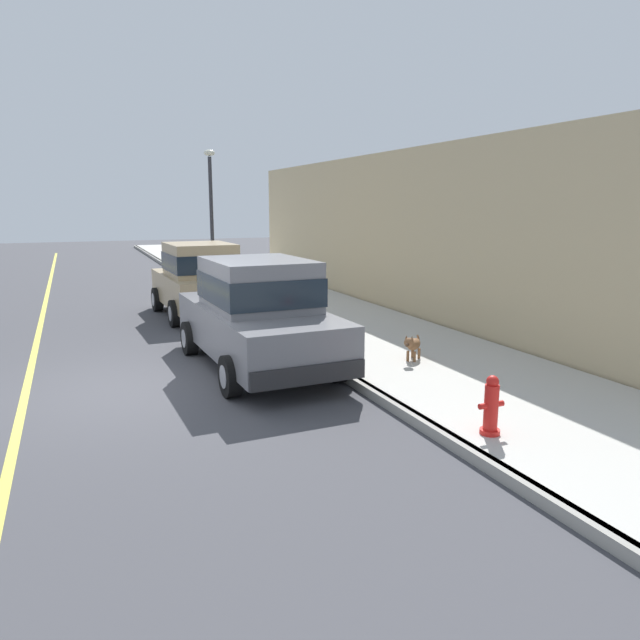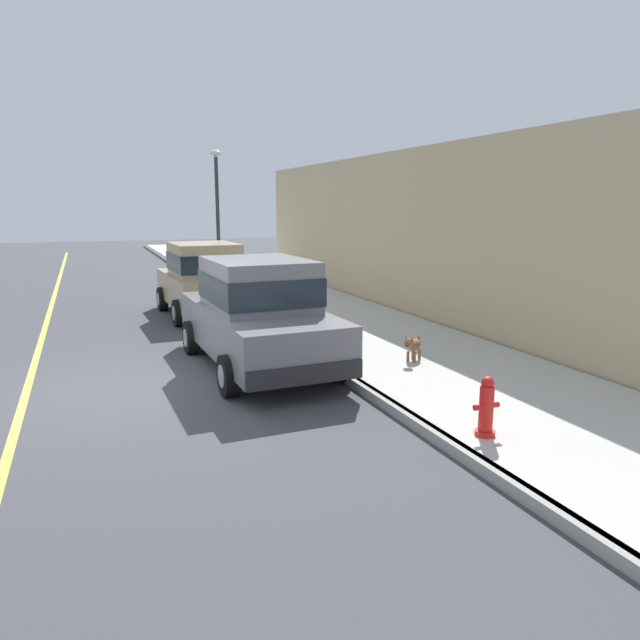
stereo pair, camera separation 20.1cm
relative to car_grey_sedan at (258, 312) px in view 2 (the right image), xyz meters
name	(u,v)px [view 2 (the right image)]	position (x,y,z in m)	size (l,w,h in m)	color
ground_plane	(137,387)	(-2.11, -0.43, -0.98)	(80.00, 80.00, 0.00)	#424247
curb	(325,363)	(1.09, -0.43, -0.91)	(0.16, 64.00, 0.14)	gray
sidewalk	(413,354)	(2.89, -0.43, -0.91)	(3.60, 64.00, 0.14)	#B7B5AD
lane_centre_line	(24,399)	(-3.71, -0.43, -0.98)	(0.12, 57.60, 0.01)	#E0D64C
car_grey_sedan	(258,312)	(0.00, 0.00, 0.00)	(2.13, 4.65, 1.92)	slate
car_tan_hatchback	(203,278)	(0.05, 5.21, -0.01)	(2.06, 3.86, 1.88)	tan
dog_brown	(413,345)	(2.47, -1.10, -0.55)	(0.60, 0.53, 0.49)	brown
fire_hydrant	(486,408)	(1.54, -4.35, -0.51)	(0.34, 0.24, 0.72)	red
street_lamp	(217,202)	(1.44, 9.76, 1.92)	(0.36, 0.36, 4.42)	#2D2D33
building_facade	(402,234)	(4.99, 3.79, 1.10)	(0.50, 20.00, 4.17)	tan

